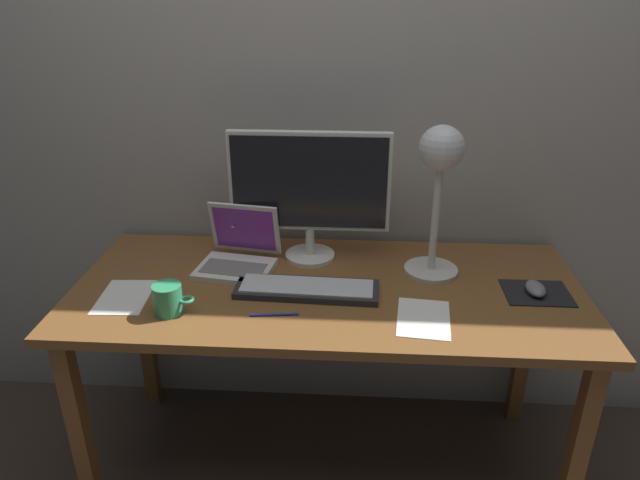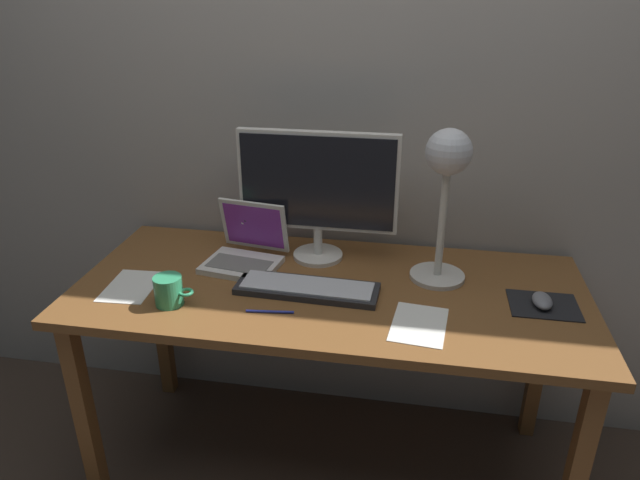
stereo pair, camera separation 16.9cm
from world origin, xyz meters
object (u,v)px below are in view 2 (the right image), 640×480
object	(u,v)px
monitor	(318,187)
laptop	(247,246)
keyboard_main	(307,288)
mouse	(542,301)
pen	(270,312)
desk_lamp	(447,174)
coffee_mug	(169,291)

from	to	relation	value
monitor	laptop	size ratio (longest dim) A/B	1.94
keyboard_main	mouse	bearing A→B (deg)	2.63
laptop	mouse	world-z (taller)	laptop
monitor	mouse	xyz separation A→B (m)	(0.71, -0.21, -0.24)
monitor	pen	xyz separation A→B (m)	(-0.07, -0.38, -0.25)
keyboard_main	desk_lamp	world-z (taller)	desk_lamp
mouse	coffee_mug	world-z (taller)	coffee_mug
mouse	laptop	bearing A→B (deg)	171.62
keyboard_main	coffee_mug	bearing A→B (deg)	-159.68
pen	monitor	bearing A→B (deg)	79.19
mouse	pen	xyz separation A→B (m)	(-0.78, -0.17, -0.02)
coffee_mug	pen	size ratio (longest dim) A/B	0.85
monitor	pen	world-z (taller)	monitor
mouse	pen	bearing A→B (deg)	-167.53
keyboard_main	desk_lamp	xyz separation A→B (m)	(0.40, 0.16, 0.34)
laptop	coffee_mug	world-z (taller)	laptop
keyboard_main	coffee_mug	distance (m)	0.41
desk_lamp	mouse	size ratio (longest dim) A/B	5.10
desk_lamp	pen	distance (m)	0.66
desk_lamp	coffee_mug	distance (m)	0.89
keyboard_main	mouse	distance (m)	0.70
monitor	mouse	bearing A→B (deg)	-16.46
laptop	pen	size ratio (longest dim) A/B	1.95
monitor	laptop	distance (m)	0.31
monitor	desk_lamp	size ratio (longest dim) A/B	1.08
keyboard_main	laptop	world-z (taller)	laptop
coffee_mug	monitor	bearing A→B (deg)	45.55
laptop	coffee_mug	size ratio (longest dim) A/B	2.30
desk_lamp	coffee_mug	world-z (taller)	desk_lamp
mouse	coffee_mug	size ratio (longest dim) A/B	0.81
mouse	pen	world-z (taller)	mouse
monitor	keyboard_main	size ratio (longest dim) A/B	1.19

